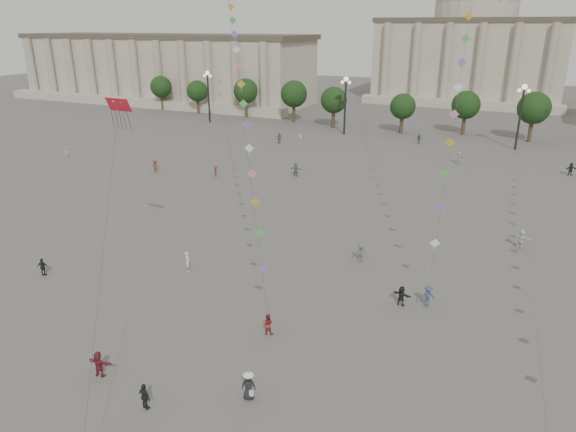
% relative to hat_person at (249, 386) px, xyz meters
% --- Properties ---
extents(ground, '(360.00, 360.00, 0.00)m').
position_rel_hat_person_xyz_m(ground, '(-4.02, 1.93, -0.87)').
color(ground, '#4E4C4A').
rests_on(ground, ground).
extents(hall_west, '(84.00, 26.22, 17.20)m').
position_rel_hat_person_xyz_m(hall_west, '(-79.02, 95.82, 7.56)').
color(hall_west, '#ADA491').
rests_on(hall_west, ground).
extents(hall_central, '(48.30, 34.30, 35.50)m').
position_rel_hat_person_xyz_m(hall_central, '(-4.02, 131.15, 13.36)').
color(hall_central, '#ADA491').
rests_on(hall_central, ground).
extents(tree_row, '(137.12, 5.12, 8.00)m').
position_rel_hat_person_xyz_m(tree_row, '(-4.02, 79.93, 4.52)').
color(tree_row, '#3A2C1D').
rests_on(tree_row, ground).
extents(lamp_post_far_west, '(2.00, 0.90, 10.65)m').
position_rel_hat_person_xyz_m(lamp_post_far_west, '(-49.02, 71.93, 6.48)').
color(lamp_post_far_west, '#262628').
rests_on(lamp_post_far_west, ground).
extents(lamp_post_mid_west, '(2.00, 0.90, 10.65)m').
position_rel_hat_person_xyz_m(lamp_post_mid_west, '(-19.02, 71.93, 6.48)').
color(lamp_post_mid_west, '#262628').
rests_on(lamp_post_mid_west, ground).
extents(lamp_post_mid_east, '(2.00, 0.90, 10.65)m').
position_rel_hat_person_xyz_m(lamp_post_mid_east, '(10.98, 71.93, 6.48)').
color(lamp_post_mid_east, '#262628').
rests_on(lamp_post_mid_east, ground).
extents(person_crowd_0, '(0.94, 0.94, 1.60)m').
position_rel_hat_person_xyz_m(person_crowd_0, '(-4.58, 69.93, -0.07)').
color(person_crowd_0, '#354478').
rests_on(person_crowd_0, ground).
extents(person_crowd_1, '(0.94, 0.86, 1.56)m').
position_rel_hat_person_xyz_m(person_crowd_1, '(-52.72, 36.80, -0.09)').
color(person_crowd_1, silver).
rests_on(person_crowd_1, ground).
extents(person_crowd_2, '(1.33, 1.41, 1.92)m').
position_rel_hat_person_xyz_m(person_crowd_2, '(-34.26, 35.19, 0.09)').
color(person_crowd_2, brown).
rests_on(person_crowd_2, ground).
extents(person_crowd_3, '(1.49, 0.76, 1.54)m').
position_rel_hat_person_xyz_m(person_crowd_3, '(5.34, 13.67, -0.10)').
color(person_crowd_3, black).
rests_on(person_crowd_3, ground).
extents(person_crowd_4, '(1.56, 1.50, 1.78)m').
position_rel_hat_person_xyz_m(person_crowd_4, '(3.62, 58.26, 0.02)').
color(person_crowd_4, silver).
rests_on(person_crowd_4, ground).
extents(person_crowd_6, '(1.26, 0.87, 1.80)m').
position_rel_hat_person_xyz_m(person_crowd_6, '(0.45, 19.43, 0.03)').
color(person_crowd_6, '#57575B').
rests_on(person_crowd_6, ground).
extents(person_crowd_7, '(1.80, 1.03, 1.85)m').
position_rel_hat_person_xyz_m(person_crowd_7, '(13.05, 28.61, 0.06)').
color(person_crowd_7, silver).
rests_on(person_crowd_7, ground).
extents(person_crowd_9, '(1.68, 1.27, 1.77)m').
position_rel_hat_person_xyz_m(person_crowd_9, '(18.53, 58.21, 0.02)').
color(person_crowd_9, black).
rests_on(person_crowd_9, ground).
extents(person_crowd_10, '(0.40, 0.58, 1.53)m').
position_rel_hat_person_xyz_m(person_crowd_10, '(-23.81, 62.25, -0.10)').
color(person_crowd_10, silver).
rests_on(person_crowd_10, ground).
extents(person_crowd_12, '(1.77, 0.68, 1.87)m').
position_rel_hat_person_xyz_m(person_crowd_12, '(-15.76, 41.99, 0.06)').
color(person_crowd_12, slate).
rests_on(person_crowd_12, ground).
extents(person_crowd_13, '(0.76, 0.77, 1.79)m').
position_rel_hat_person_xyz_m(person_crowd_13, '(-12.28, 11.69, 0.02)').
color(person_crowd_13, silver).
rests_on(person_crowd_13, ground).
extents(person_crowd_16, '(1.21, 0.94, 1.92)m').
position_rel_hat_person_xyz_m(person_crowd_16, '(-26.67, 59.42, 0.09)').
color(person_crowd_16, '#5C5A5F').
rests_on(person_crowd_16, ground).
extents(person_crowd_17, '(0.83, 1.10, 1.51)m').
position_rel_hat_person_xyz_m(person_crowd_17, '(-25.60, 37.20, -0.12)').
color(person_crowd_17, maroon).
rests_on(person_crowd_17, ground).
extents(tourist_1, '(1.00, 0.64, 1.59)m').
position_rel_hat_person_xyz_m(tourist_1, '(-4.69, -3.05, -0.07)').
color(tourist_1, black).
rests_on(tourist_1, ground).
extents(tourist_2, '(1.57, 0.66, 1.65)m').
position_rel_hat_person_xyz_m(tourist_2, '(-8.98, -1.96, -0.05)').
color(tourist_2, maroon).
rests_on(tourist_2, ground).
extents(tourist_4, '(0.98, 0.66, 1.54)m').
position_rel_hat_person_xyz_m(tourist_4, '(-22.69, 6.01, -0.10)').
color(tourist_4, black).
rests_on(tourist_4, ground).
extents(kite_flyer_0, '(0.86, 0.74, 1.52)m').
position_rel_hat_person_xyz_m(kite_flyer_0, '(-1.92, 6.14, -0.11)').
color(kite_flyer_0, maroon).
rests_on(kite_flyer_0, ground).
extents(kite_flyer_1, '(1.22, 1.19, 1.67)m').
position_rel_hat_person_xyz_m(kite_flyer_1, '(7.15, 14.31, -0.03)').
color(kite_flyer_1, navy).
rests_on(kite_flyer_1, ground).
extents(hat_person, '(0.93, 0.76, 1.69)m').
position_rel_hat_person_xyz_m(hat_person, '(0.00, 0.00, 0.00)').
color(hat_person, black).
rests_on(hat_person, ground).
extents(dragon_kite, '(7.40, 9.48, 25.36)m').
position_rel_hat_person_xyz_m(dragon_kite, '(-16.32, 9.98, 12.16)').
color(dragon_kite, red).
rests_on(dragon_kite, ground).
extents(kite_train_west, '(32.36, 47.00, 69.21)m').
position_rel_hat_person_xyz_m(kite_train_west, '(-18.89, 31.24, 21.04)').
color(kite_train_west, '#3F3F3F').
rests_on(kite_train_west, ground).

